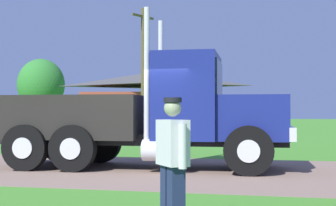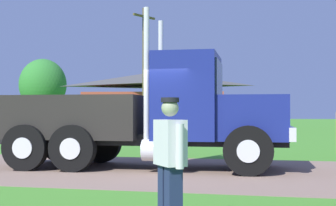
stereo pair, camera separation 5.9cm
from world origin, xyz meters
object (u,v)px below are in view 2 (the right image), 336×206
at_px(truck_foreground_white, 147,117).
at_px(utility_pole_far, 144,67).
at_px(shed_building, 156,101).
at_px(visitor_far_side, 50,125).
at_px(visitor_walking_mid, 170,157).

bearing_deg(truck_foreground_white, utility_pole_far, 105.85).
distance_m(shed_building, utility_pole_far, 9.93).
bearing_deg(utility_pole_far, visitor_far_side, -85.43).
xyz_separation_m(truck_foreground_white, visitor_far_side, (-4.49, 3.42, -0.34)).
relative_size(shed_building, utility_pole_far, 1.53).
bearing_deg(utility_pole_far, visitor_walking_mid, -73.73).
bearing_deg(visitor_walking_mid, visitor_far_side, 123.61).
bearing_deg(visitor_far_side, shed_building, 96.32).
xyz_separation_m(visitor_walking_mid, visitor_far_side, (-6.53, 9.82, 0.10)).
xyz_separation_m(truck_foreground_white, utility_pole_far, (-5.87, 20.69, 3.33)).
bearing_deg(visitor_far_side, truck_foreground_white, -37.30).
xyz_separation_m(visitor_walking_mid, utility_pole_far, (-7.91, 27.09, 3.78)).
height_order(visitor_walking_mid, shed_building, shed_building).
bearing_deg(utility_pole_far, truck_foreground_white, -74.15).
distance_m(truck_foreground_white, utility_pole_far, 21.76).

